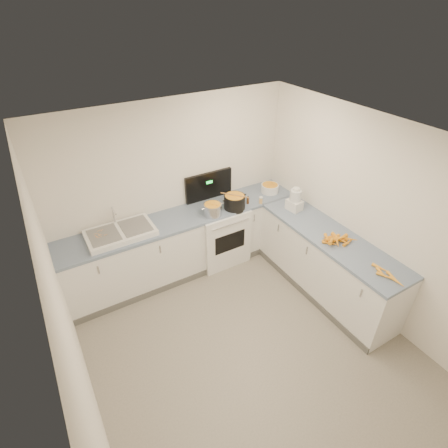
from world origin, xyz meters
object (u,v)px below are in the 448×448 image
black_pot (235,202)px  extract_bottle (248,201)px  mixing_bowl (270,188)px  food_processor (295,201)px  steel_pot (213,210)px  spice_jar (261,201)px  stove (219,232)px  sink (120,233)px

black_pot → extract_bottle: bearing=1.5°
mixing_bowl → food_processor: (-0.02, -0.61, 0.09)m
black_pot → extract_bottle: (0.24, 0.01, -0.04)m
black_pot → extract_bottle: black_pot is taller
steel_pot → spice_jar: steel_pot is taller
steel_pot → black_pot: black_pot is taller
black_pot → food_processor: 0.86m
black_pot → mixing_bowl: black_pot is taller
stove → food_processor: size_ratio=3.91×
mixing_bowl → food_processor: food_processor is taller
steel_pot → mixing_bowl: bearing=7.0°
steel_pot → black_pot: size_ratio=0.84×
spice_jar → mixing_bowl: bearing=33.6°
black_pot → steel_pot: bearing=-179.4°
steel_pot → food_processor: (1.08, -0.47, 0.08)m
stove → mixing_bowl: (0.91, -0.02, 0.53)m
sink → black_pot: sink is taller
sink → steel_pot: size_ratio=3.34×
mixing_bowl → extract_bottle: (-0.49, -0.12, -0.01)m
black_pot → food_processor: (0.71, -0.48, 0.06)m
black_pot → mixing_bowl: 0.74m
black_pot → spice_jar: bearing=-12.3°
sink → steel_pot: (1.27, -0.17, 0.04)m
food_processor → black_pot: bearing=146.3°
mixing_bowl → food_processor: bearing=-91.6°
stove → food_processor: (0.90, -0.63, 0.62)m
stove → spice_jar: bearing=-22.5°
stove → food_processor: bearing=-35.2°
mixing_bowl → spice_jar: mixing_bowl is taller
stove → food_processor: stove is taller
spice_jar → food_processor: food_processor is taller
sink → black_pot: 1.64m
mixing_bowl → spice_jar: 0.39m
black_pot → food_processor: size_ratio=0.88×
black_pot → extract_bottle: 0.24m
steel_pot → food_processor: food_processor is taller
food_processor → spice_jar: bearing=128.6°
steel_pot → black_pot: bearing=0.6°
stove → extract_bottle: (0.42, -0.15, 0.52)m
spice_jar → food_processor: size_ratio=0.26×
sink → food_processor: 2.44m
stove → black_pot: stove is taller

